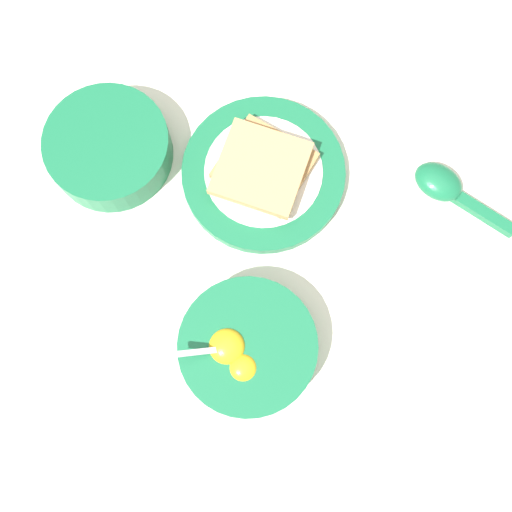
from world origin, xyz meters
The scene contains 6 objects.
ground_plane centered at (0.00, 0.00, 0.00)m, with size 3.00×3.00×0.00m, color silver.
egg_bowl centered at (0.08, -0.20, 0.03)m, with size 0.17×0.17×0.08m.
toast_plate centered at (-0.07, -0.03, 0.01)m, with size 0.22×0.22×0.02m.
toast_sandwich centered at (-0.07, -0.03, 0.03)m, with size 0.14×0.14×0.03m.
soup_spoon centered at (0.11, 0.13, 0.01)m, with size 0.15×0.06×0.03m.
congee_bowl centered at (-0.23, -0.16, 0.03)m, with size 0.16×0.16×0.05m.
Camera 1 is at (0.13, -0.23, 0.75)m, focal length 42.00 mm.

